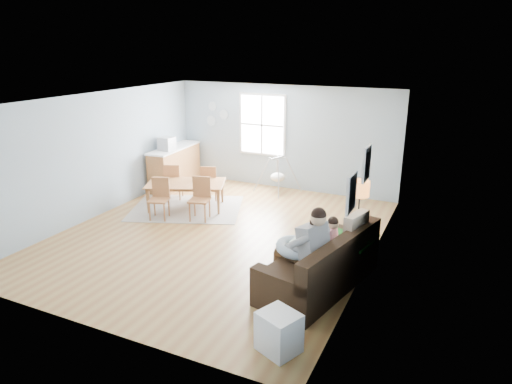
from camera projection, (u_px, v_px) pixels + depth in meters
The scene contains 22 objects.
room at pixel (215, 115), 8.48m from camera, with size 8.40×9.40×3.90m.
window at pixel (262, 125), 11.94m from camera, with size 1.32×0.08×1.62m.
pictures at pixel (359, 177), 6.56m from camera, with size 0.05×1.34×0.74m.
wall_plates at pixel (216, 115), 12.46m from camera, with size 0.67×0.02×0.66m.
sofa at pixel (323, 268), 7.15m from camera, with size 1.47×2.44×0.92m.
green_throw at pixel (342, 237), 7.68m from camera, with size 1.04×0.83×0.04m, color #155C1A.
beige_pillow at pixel (356, 230), 7.29m from camera, with size 0.16×0.56×0.56m, color #C9B399.
father at pixel (305, 246), 6.85m from camera, with size 1.09×0.74×1.46m.
nursing_pillow at pixel (295, 247), 6.97m from camera, with size 0.60×0.60×0.16m, color silver.
infant at pixel (296, 242), 6.97m from camera, with size 0.18×0.39×0.15m.
toddler at pixel (326, 237), 7.23m from camera, with size 0.57×0.30×0.88m.
floor_lamp at pixel (360, 196), 7.62m from camera, with size 0.31×0.31×1.52m.
storage_cube at pixel (278, 332), 5.68m from camera, with size 0.60×0.58×0.53m.
rug at pixel (187, 208), 10.68m from camera, with size 2.49×1.89×0.01m, color #9A978D.
dining_table at pixel (186, 196), 10.59m from camera, with size 1.77×0.99×0.62m, color brown.
chair_sw at pixel (160, 196), 9.97m from camera, with size 0.51×0.51×0.90m.
chair_se at pixel (200, 196), 9.91m from camera, with size 0.51×0.51×0.94m.
chair_nw at pixel (173, 180), 11.14m from camera, with size 0.53×0.53×0.91m.
chair_ne at pixel (209, 181), 11.09m from camera, with size 0.51×0.51×0.88m.
counter at pixel (175, 166), 12.23m from camera, with size 0.68×1.94×1.07m.
monitor at pixel (167, 144), 11.69m from camera, with size 0.37×0.36×0.34m.
baby_swing at pixel (278, 177), 11.76m from camera, with size 1.16×1.17×0.92m.
Camera 1 is at (4.29, -7.39, 3.69)m, focal length 32.00 mm.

